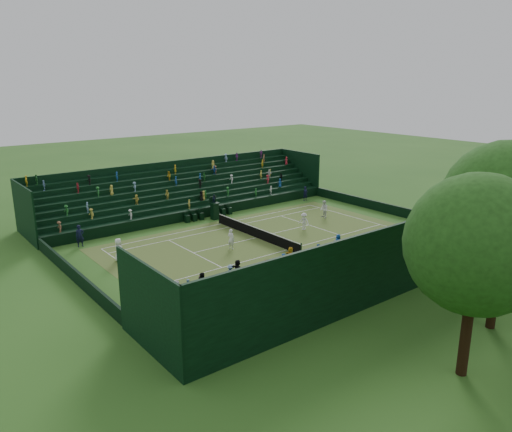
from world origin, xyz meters
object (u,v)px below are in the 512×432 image
(tennis_net, at_px, (256,232))
(player_near_east, at_px, (231,239))
(player_far_west, at_px, (324,209))
(player_far_east, at_px, (304,221))
(umpire_chair, at_px, (214,209))
(player_near_west, at_px, (119,250))

(tennis_net, relative_size, player_near_east, 6.78)
(player_far_west, relative_size, player_far_east, 1.10)
(player_near_east, bearing_deg, umpire_chair, -41.03)
(player_near_east, distance_m, player_far_east, 8.44)
(umpire_chair, height_order, player_far_west, umpire_chair)
(player_near_west, relative_size, player_near_east, 1.07)
(player_far_east, bearing_deg, umpire_chair, -169.10)
(umpire_chair, bearing_deg, tennis_net, -3.57)
(umpire_chair, xyz_separation_m, player_far_east, (8.05, 4.55, -0.27))
(tennis_net, bearing_deg, player_near_west, -99.05)
(tennis_net, height_order, player_far_east, player_far_east)
(player_near_east, xyz_separation_m, player_far_west, (-2.00, 12.81, 0.03))
(player_near_east, bearing_deg, tennis_net, -88.68)
(tennis_net, xyz_separation_m, player_near_west, (-1.89, -11.85, 0.39))
(player_far_east, bearing_deg, player_far_west, 92.69)
(player_near_west, distance_m, player_far_east, 17.07)
(player_far_west, bearing_deg, tennis_net, -69.63)
(umpire_chair, relative_size, player_far_east, 1.57)
(player_far_east, bearing_deg, tennis_net, -117.45)
(player_far_west, bearing_deg, player_far_east, -53.97)
(umpire_chair, relative_size, player_near_west, 1.37)
(player_near_east, relative_size, player_far_east, 1.07)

